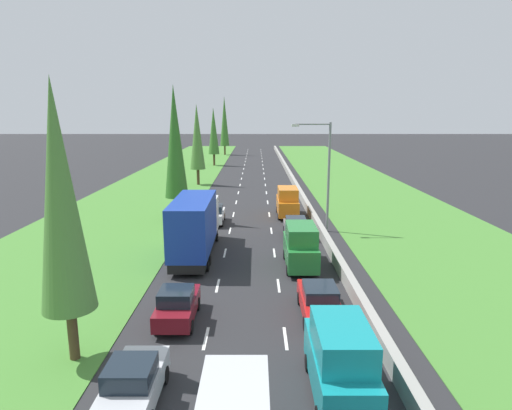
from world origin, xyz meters
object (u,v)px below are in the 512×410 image
Objects in this scene: white_hatchback_left_lane at (215,214)px; grey_hatchback_right_lane at (297,227)px; green_van_right_lane at (302,246)px; poplar_tree_fourth at (215,131)px; poplar_tree_nearest at (62,199)px; poplar_tree_second at (176,142)px; poplar_tree_third at (199,137)px; silver_hatchback_left_lane at (135,383)px; maroon_hatchback_left_lane at (179,305)px; blue_box_truck_left_lane at (197,225)px; poplar_tree_fifth at (226,121)px; street_light_mast at (326,169)px; orange_van_right_lane at (289,202)px; teal_van_right_lane at (341,361)px; red_sedan_right_lane at (321,301)px.

white_hatchback_left_lane is 1.00× the size of grey_hatchback_right_lane.
white_hatchback_left_lane is 0.80× the size of green_van_right_lane.
white_hatchback_left_lane is at bearing -84.64° from poplar_tree_fourth.
poplar_tree_nearest is at bearing -120.67° from grey_hatchback_right_lane.
poplar_tree_second is 43.39m from poplar_tree_fourth.
silver_hatchback_left_lane is at bearing -85.25° from poplar_tree_third.
poplar_tree_third reaches higher than white_hatchback_left_lane.
poplar_tree_third is at bearing 96.01° from maroon_hatchback_left_lane.
maroon_hatchback_left_lane is 9.98m from green_van_right_lane.
green_van_right_lane is (7.01, -2.33, -0.78)m from blue_box_truck_left_lane.
silver_hatchback_left_lane and white_hatchback_left_lane have the same top height.
white_hatchback_left_lane is at bearing 89.18° from silver_hatchback_left_lane.
poplar_tree_second is at bearing -89.83° from poplar_tree_fifth.
silver_hatchback_left_lane is 1.00× the size of grey_hatchback_right_lane.
poplar_tree_nearest is 1.02× the size of poplar_tree_fourth.
silver_hatchback_left_lane is 0.43× the size of street_light_mast.
orange_van_right_lane is 0.44× the size of poplar_tree_nearest.
green_van_right_lane reaches higher than white_hatchback_left_lane.
maroon_hatchback_left_lane is at bearing -119.82° from street_light_mast.
blue_box_truck_left_lane reaches higher than teal_van_right_lane.
teal_van_right_lane reaches higher than white_hatchback_left_lane.
poplar_tree_nearest is at bearing -112.45° from orange_van_right_lane.
orange_van_right_lane reaches higher than maroon_hatchback_left_lane.
red_sedan_right_lane is at bearing -82.95° from poplar_tree_fifth.
red_sedan_right_lane is at bearing 4.25° from maroon_hatchback_left_lane.
red_sedan_right_lane is 42.04m from poplar_tree_third.
street_light_mast reaches higher than silver_hatchback_left_lane.
poplar_tree_second reaches higher than grey_hatchback_right_lane.
teal_van_right_lane is at bearing -81.11° from poplar_tree_fourth.
poplar_tree_third is 27.97m from street_light_mast.
silver_hatchback_left_lane is 16.00m from blue_box_truck_left_lane.
green_van_right_lane is at bearing -71.90° from poplar_tree_third.
street_light_mast is at bearing 33.24° from blue_box_truck_left_lane.
teal_van_right_lane is at bearing -13.30° from poplar_tree_nearest.
orange_van_right_lane is (0.13, 27.31, 0.00)m from teal_van_right_lane.
poplar_tree_second is at bearing 111.48° from teal_van_right_lane.
silver_hatchback_left_lane is 0.80× the size of orange_van_right_lane.
teal_van_right_lane is 25.42m from white_hatchback_left_lane.
poplar_tree_third is 44.61m from poplar_tree_fifth.
teal_van_right_lane is 1.26× the size of grey_hatchback_right_lane.
blue_box_truck_left_lane reaches higher than maroon_hatchback_left_lane.
teal_van_right_lane is at bearing -65.50° from blue_box_truck_left_lane.
grey_hatchback_right_lane is 0.32× the size of poplar_tree_second.
grey_hatchback_right_lane is (6.83, 14.31, 0.00)m from maroon_hatchback_left_lane.
poplar_tree_third is at bearing 92.15° from poplar_tree_second.
teal_van_right_lane reaches higher than silver_hatchback_left_lane.
poplar_tree_fifth is (-0.20, 65.21, 0.72)m from poplar_tree_second.
teal_van_right_lane is 27.31m from orange_van_right_lane.
grey_hatchback_right_lane is (7.23, 20.42, 0.00)m from silver_hatchback_left_lane.
teal_van_right_lane is 0.44× the size of poplar_tree_nearest.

